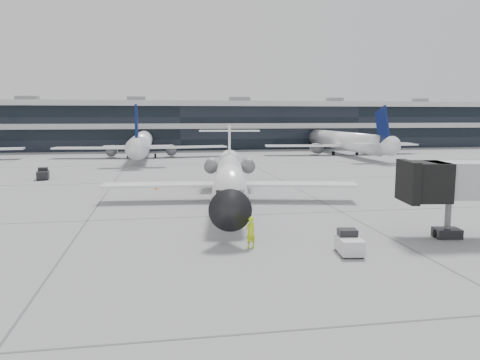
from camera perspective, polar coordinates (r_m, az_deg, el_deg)
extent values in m
plane|color=gray|center=(36.73, -2.49, -4.42)|extent=(220.00, 220.00, 0.00)
cube|color=black|center=(117.74, -7.51, 6.40)|extent=(170.00, 22.00, 10.00)
cylinder|color=white|center=(41.87, -1.26, 0.18)|extent=(5.90, 23.28, 2.60)
cone|color=black|center=(29.11, -1.21, -3.20)|extent=(2.96, 3.05, 2.60)
cone|color=white|center=(54.87, -1.29, 2.30)|extent=(2.89, 3.41, 2.47)
cube|color=white|center=(43.36, -9.57, -0.56)|extent=(10.76, 3.29, 0.21)
cube|color=white|center=(43.38, 7.05, -0.51)|extent=(10.90, 4.70, 0.21)
cylinder|color=slate|center=(49.71, -3.51, 1.82)|extent=(1.90, 3.45, 1.45)
cylinder|color=slate|center=(49.71, 0.94, 1.84)|extent=(1.90, 3.45, 1.45)
cube|color=white|center=(54.13, -1.30, 4.38)|extent=(0.63, 2.52, 4.34)
cube|color=white|center=(54.45, -1.30, 6.02)|extent=(7.09, 2.52, 0.15)
cylinder|color=black|center=(33.19, -1.22, -5.26)|extent=(0.25, 0.56, 0.54)
cylinder|color=black|center=(44.08, -3.14, -1.95)|extent=(0.32, 0.64, 0.62)
cylinder|color=black|center=(44.09, 0.62, -1.94)|extent=(0.32, 0.64, 0.62)
cube|color=black|center=(31.87, 21.83, -0.15)|extent=(2.64, 3.09, 2.45)
cylinder|color=slate|center=(32.89, 23.99, -4.37)|extent=(0.39, 0.39, 2.45)
cube|color=black|center=(33.09, 23.91, -5.92)|extent=(1.73, 1.43, 0.61)
imported|color=#CFF81A|center=(27.88, 1.30, -6.39)|extent=(0.81, 0.70, 1.88)
cube|color=silver|center=(27.47, 13.18, -7.72)|extent=(1.48, 2.22, 0.85)
cube|color=black|center=(27.76, 12.95, -6.33)|extent=(1.14, 0.98, 0.47)
cylinder|color=black|center=(28.12, 11.71, -7.97)|extent=(0.22, 0.44, 0.42)
cylinder|color=black|center=(28.39, 13.77, -7.88)|extent=(0.22, 0.44, 0.42)
cylinder|color=black|center=(26.71, 12.52, -8.84)|extent=(0.22, 0.44, 0.42)
cylinder|color=black|center=(27.00, 14.68, -8.73)|extent=(0.22, 0.44, 0.42)
cone|color=orange|center=(50.84, -10.19, -0.77)|extent=(0.38, 0.38, 0.60)
cube|color=orange|center=(50.88, -10.18, -1.09)|extent=(0.41, 0.41, 0.03)
cube|color=black|center=(62.57, -22.89, 0.58)|extent=(1.62, 2.41, 0.92)
cube|color=black|center=(63.01, -22.87, 1.19)|extent=(1.24, 1.06, 0.51)
cylinder|color=black|center=(63.48, -23.31, 0.34)|extent=(0.24, 0.47, 0.45)
cylinder|color=black|center=(63.36, -22.30, 0.38)|extent=(0.24, 0.47, 0.45)
cylinder|color=black|center=(61.86, -23.46, 0.15)|extent=(0.24, 0.47, 0.45)
cylinder|color=black|center=(61.75, -22.43, 0.19)|extent=(0.24, 0.47, 0.45)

